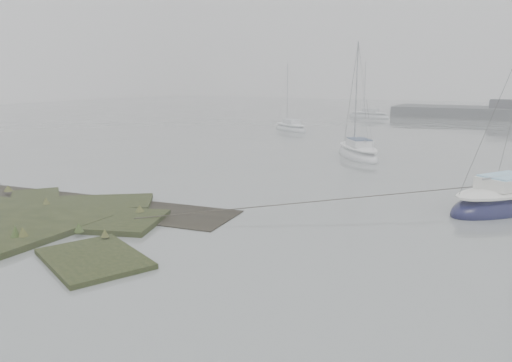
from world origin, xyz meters
The scene contains 5 objects.
ground centered at (0.00, 30.00, 0.00)m, with size 160.00×160.00×0.00m, color slate.
sailboat_main centered at (11.34, 11.99, 0.29)m, with size 5.47×6.72×9.34m.
sailboat_white centered at (1.90, 22.32, 0.26)m, with size 5.04×5.91×8.32m.
sailboat_far_a centered at (-9.06, 35.88, 0.23)m, with size 5.21×4.43×7.33m.
sailboat_far_c centered at (-6.16, 55.04, 0.25)m, with size 6.02×3.16×8.09m.
Camera 1 is at (11.33, -10.75, 5.42)m, focal length 35.00 mm.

